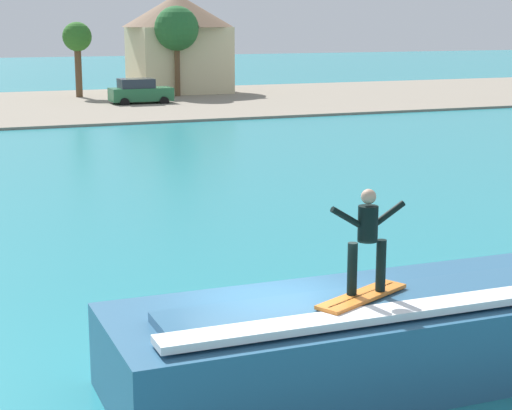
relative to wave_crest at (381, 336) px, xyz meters
name	(u,v)px	position (x,y,z in m)	size (l,w,h in m)	color
ground_plane	(270,374)	(-1.68, 0.80, -0.74)	(260.00, 260.00, 0.00)	teal
wave_crest	(381,336)	(0.00, 0.00, 0.00)	(9.15, 3.03, 1.56)	#2C5D80
surfboard	(362,296)	(-0.57, -0.34, 0.86)	(1.89, 1.22, 0.06)	orange
surfer	(368,235)	(-0.47, -0.28, 1.84)	(1.31, 0.32, 1.69)	black
car_far_shore	(140,92)	(7.92, 47.63, 0.21)	(4.29, 2.27, 1.86)	#23663D
house_gabled_white	(178,38)	(13.25, 55.91, 3.66)	(8.88, 8.88, 7.87)	beige
tree_tall_bare	(77,40)	(4.89, 54.15, 3.66)	(2.17, 2.17, 5.72)	brown
tree_short_bushy	(177,29)	(12.03, 52.18, 4.44)	(3.35, 3.35, 6.91)	brown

